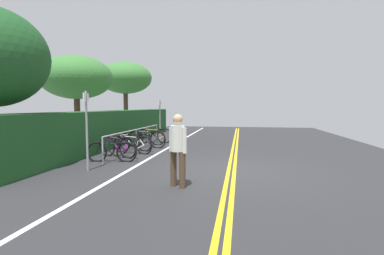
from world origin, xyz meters
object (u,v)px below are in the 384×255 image
object	(u,v)px
bicycle_0	(112,152)
bicycle_2	(133,144)
bicycle_3	(134,142)
tree_mid	(76,78)
bike_rack	(136,135)
sign_post_near	(87,123)
tree_far_right	(125,78)
bicycle_5	(147,138)
bicycle_4	(146,139)
sign_post_far	(160,116)
bicycle_6	(154,136)
bicycle_1	(117,147)
pedestrian	(178,146)

from	to	relation	value
bicycle_0	bicycle_2	world-z (taller)	bicycle_2
bicycle_0	bicycle_3	distance (m)	2.45
tree_mid	bicycle_3	bearing A→B (deg)	-116.13
bicycle_2	bike_rack	bearing A→B (deg)	10.02
sign_post_near	tree_far_right	size ratio (longest dim) A/B	0.47
bicycle_5	sign_post_near	size ratio (longest dim) A/B	0.76
bicycle_0	sign_post_near	xyz separation A→B (m)	(-1.30, 0.11, 1.01)
bicycle_4	tree_far_right	xyz separation A→B (m)	(6.61, 3.64, 3.30)
bicycle_2	bicycle_5	xyz separation A→B (m)	(2.36, 0.22, -0.01)
bike_rack	sign_post_far	bearing A→B (deg)	0.25
bicycle_6	sign_post_far	world-z (taller)	sign_post_far
bicycle_0	sign_post_near	world-z (taller)	sign_post_near
bicycle_0	bicycle_1	bearing A→B (deg)	12.96
tree_mid	bicycle_4	bearing A→B (deg)	-103.58
bicycle_1	bicycle_2	distance (m)	0.89
bicycle_6	tree_mid	xyz separation A→B (m)	(-0.57, 3.64, 2.79)
bicycle_2	bicycle_6	xyz separation A→B (m)	(3.04, 0.11, 0.02)
bike_rack	bicycle_3	xyz separation A→B (m)	(0.01, 0.09, -0.29)
tree_far_right	bicycle_0	bearing A→B (deg)	-160.00
bicycle_4	bicycle_5	size ratio (longest dim) A/B	1.09
bicycle_2	pedestrian	distance (m)	5.00
bike_rack	bicycle_5	world-z (taller)	bike_rack
bicycle_3	tree_far_right	xyz separation A→B (m)	(7.43, 3.42, 3.31)
bicycle_6	sign_post_near	xyz separation A→B (m)	(-6.05, 0.04, 0.97)
sign_post_far	pedestrian	bearing A→B (deg)	-161.56
bicycle_4	tree_far_right	bearing A→B (deg)	28.88
bicycle_4	sign_post_far	world-z (taller)	sign_post_far
bicycle_1	bicycle_6	xyz separation A→B (m)	(3.90, -0.12, -0.01)
tree_far_right	bicycle_4	bearing A→B (deg)	-151.12
sign_post_far	bike_rack	bearing A→B (deg)	-179.75
bicycle_2	bicycle_6	bearing A→B (deg)	2.15
sign_post_near	sign_post_far	xyz separation A→B (m)	(7.28, -0.01, -0.05)
bike_rack	pedestrian	world-z (taller)	pedestrian
bicycle_2	bicycle_6	world-z (taller)	bicycle_6
sign_post_far	bicycle_6	bearing A→B (deg)	-178.66
bicycle_2	tree_far_right	size ratio (longest dim) A/B	0.36
bicycle_3	sign_post_near	size ratio (longest dim) A/B	0.76
bike_rack	bicycle_1	xyz separation A→B (m)	(-1.58, 0.11, -0.27)
bicycle_3	bicycle_4	xyz separation A→B (m)	(0.83, -0.23, 0.01)
bicycle_2	bicycle_5	distance (m)	2.37
bicycle_1	sign_post_far	world-z (taller)	sign_post_far
bike_rack	tree_mid	bearing A→B (deg)	64.28
tree_mid	tree_far_right	distance (m)	5.72
pedestrian	bicycle_2	bearing A→B (deg)	32.59
bicycle_3	bicycle_2	bearing A→B (deg)	-163.43
bicycle_2	bicycle_3	xyz separation A→B (m)	(0.74, 0.22, 0.01)
bicycle_3	bicycle_6	bearing A→B (deg)	-2.60
bicycle_1	pedestrian	distance (m)	4.46
bicycle_1	tree_far_right	size ratio (longest dim) A/B	0.35
bike_rack	sign_post_near	xyz separation A→B (m)	(-3.73, 0.02, 0.69)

